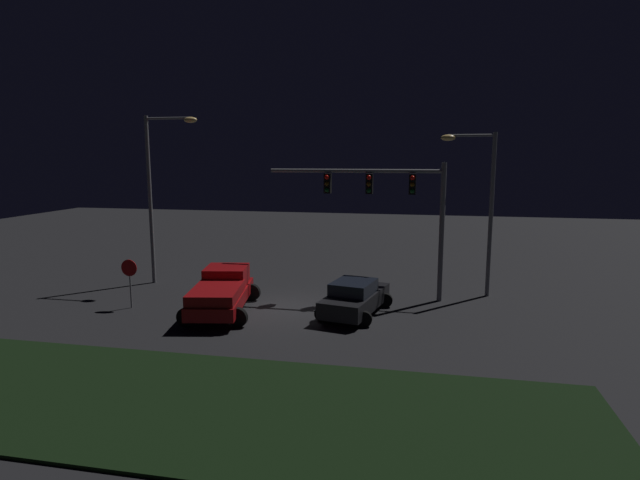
{
  "coord_description": "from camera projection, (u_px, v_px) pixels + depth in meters",
  "views": [
    {
      "loc": [
        5.92,
        -21.86,
        6.73
      ],
      "look_at": [
        1.26,
        1.15,
        2.96
      ],
      "focal_mm": 28.97,
      "sensor_mm": 36.0,
      "label": 1
    }
  ],
  "objects": [
    {
      "name": "traffic_signal_gantry",
      "position": [
        390.0,
        197.0,
        24.17
      ],
      "size": [
        8.32,
        0.56,
        6.5
      ],
      "color": "slate",
      "rests_on": "ground_plane"
    },
    {
      "name": "car_sedan",
      "position": [
        355.0,
        298.0,
        22.28
      ],
      "size": [
        3.07,
        4.68,
        1.51
      ],
      "rotation": [
        0.0,
        0.0,
        1.36
      ],
      "color": "black",
      "rests_on": "ground_plane"
    },
    {
      "name": "pickup_truck",
      "position": [
        222.0,
        289.0,
        22.63
      ],
      "size": [
        3.54,
        5.68,
        1.8
      ],
      "rotation": [
        0.0,
        0.0,
        1.76
      ],
      "color": "maroon",
      "rests_on": "ground_plane"
    },
    {
      "name": "ground_plane",
      "position": [
        288.0,
        307.0,
        23.38
      ],
      "size": [
        80.0,
        80.0,
        0.0
      ],
      "primitive_type": "plane",
      "color": "black"
    },
    {
      "name": "street_lamp_right",
      "position": [
        481.0,
        194.0,
        24.66
      ],
      "size": [
        2.59,
        0.44,
        7.91
      ],
      "color": "slate",
      "rests_on": "ground_plane"
    },
    {
      "name": "street_lamp_left",
      "position": [
        159.0,
        180.0,
        27.07
      ],
      "size": [
        2.93,
        0.44,
        8.86
      ],
      "color": "slate",
      "rests_on": "ground_plane"
    },
    {
      "name": "stop_sign",
      "position": [
        130.0,
        274.0,
        23.08
      ],
      "size": [
        0.76,
        0.08,
        2.23
      ],
      "color": "slate",
      "rests_on": "ground_plane"
    },
    {
      "name": "grass_median",
      "position": [
        198.0,
        404.0,
        14.13
      ],
      "size": [
        22.02,
        6.5,
        0.1
      ],
      "primitive_type": "cube",
      "color": "black",
      "rests_on": "ground_plane"
    }
  ]
}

